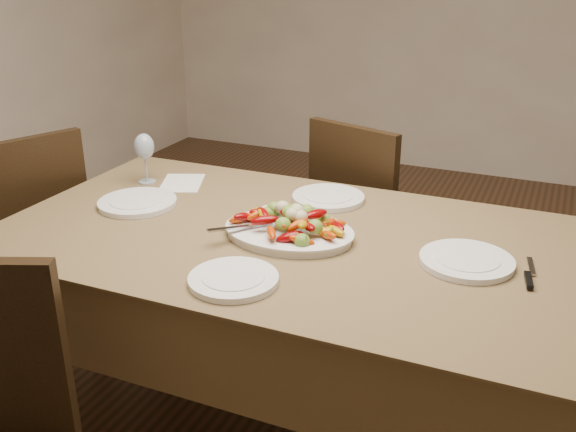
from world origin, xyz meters
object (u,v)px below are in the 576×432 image
(plate_right, at_px, (467,261))
(wine_glass, at_px, (145,157))
(plate_far, at_px, (328,198))
(plate_near, at_px, (233,280))
(chair_left, at_px, (23,240))
(dining_table, at_px, (288,337))
(serving_platter, at_px, (289,234))
(plate_left, at_px, (137,203))
(chair_far, at_px, (375,223))

(plate_right, distance_m, wine_glass, 1.27)
(plate_far, relative_size, plate_near, 1.06)
(chair_left, xyz_separation_m, plate_near, (1.23, -0.43, 0.29))
(chair_left, bearing_deg, dining_table, 108.46)
(serving_platter, bearing_deg, plate_right, 3.72)
(chair_left, distance_m, plate_left, 0.72)
(dining_table, distance_m, plate_right, 0.67)
(dining_table, xyz_separation_m, wine_glass, (-0.69, 0.23, 0.48))
(plate_right, relative_size, wine_glass, 1.30)
(plate_left, bearing_deg, plate_right, 0.04)
(chair_left, bearing_deg, chair_far, 142.88)
(chair_far, bearing_deg, plate_right, 139.41)
(dining_table, distance_m, plate_left, 0.70)
(chair_far, xyz_separation_m, plate_left, (-0.63, -0.83, 0.29))
(plate_right, xyz_separation_m, plate_far, (-0.54, 0.32, 0.00))
(plate_far, distance_m, plate_near, 0.68)
(plate_near, distance_m, wine_glass, 0.91)
(plate_left, bearing_deg, dining_table, -1.46)
(plate_right, height_order, wine_glass, wine_glass)
(chair_far, relative_size, plate_near, 3.89)
(plate_left, relative_size, wine_glass, 1.33)
(plate_near, bearing_deg, chair_far, 87.51)
(dining_table, height_order, wine_glass, wine_glass)
(dining_table, height_order, chair_left, chair_left)
(chair_far, bearing_deg, plate_far, 104.06)
(serving_platter, bearing_deg, wine_glass, 160.74)
(serving_platter, xyz_separation_m, plate_near, (-0.02, -0.33, -0.00))
(plate_right, bearing_deg, plate_near, -146.43)
(chair_far, xyz_separation_m, serving_platter, (-0.04, -0.86, 0.30))
(serving_platter, height_order, wine_glass, wine_glass)
(dining_table, bearing_deg, plate_right, 1.64)
(chair_far, height_order, chair_left, same)
(dining_table, xyz_separation_m, plate_right, (0.55, 0.02, 0.39))
(dining_table, relative_size, wine_glass, 8.98)
(plate_far, bearing_deg, chair_far, 85.88)
(plate_left, relative_size, plate_near, 1.12)
(dining_table, xyz_separation_m, plate_far, (0.01, 0.33, 0.39))
(dining_table, height_order, chair_far, chair_far)
(plate_near, bearing_deg, chair_left, 160.75)
(chair_left, xyz_separation_m, plate_far, (1.25, 0.25, 0.29))
(dining_table, height_order, serving_platter, serving_platter)
(plate_right, relative_size, plate_far, 1.03)
(plate_left, height_order, plate_far, same)
(plate_far, relative_size, wine_glass, 1.26)
(plate_right, xyz_separation_m, wine_glass, (-1.24, 0.21, 0.09))
(dining_table, height_order, plate_left, plate_left)
(dining_table, distance_m, chair_left, 1.24)
(dining_table, relative_size, plate_right, 6.91)
(chair_far, distance_m, plate_far, 0.59)
(serving_platter, height_order, plate_near, serving_platter)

